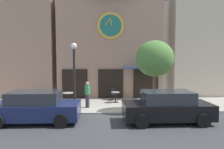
# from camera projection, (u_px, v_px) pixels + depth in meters

# --- Properties ---
(ground_plane) EXTENTS (27.57, 11.22, 0.13)m
(ground_plane) POSITION_uv_depth(u_px,v_px,m) (121.00, 118.00, 11.37)
(ground_plane) COLOR #9E998E
(clock_building) EXTENTS (8.49, 3.59, 10.41)m
(clock_building) POSITION_uv_depth(u_px,v_px,m) (110.00, 32.00, 17.66)
(clock_building) COLOR #9E7A66
(clock_building) RESTS_ON ground_plane
(neighbor_building_left) EXTENTS (6.52, 4.81, 14.20)m
(neighbor_building_left) POSITION_uv_depth(u_px,v_px,m) (20.00, 13.00, 18.42)
(neighbor_building_left) COLOR #9E7A66
(neighbor_building_left) RESTS_ON ground_plane
(neighbor_building_right) EXTENTS (6.57, 3.93, 15.61)m
(neighbor_building_right) POSITION_uv_depth(u_px,v_px,m) (205.00, 6.00, 18.67)
(neighbor_building_right) COLOR beige
(neighbor_building_right) RESTS_ON ground_plane
(street_lamp) EXTENTS (0.36, 0.36, 4.06)m
(street_lamp) POSITION_uv_depth(u_px,v_px,m) (74.00, 77.00, 12.48)
(street_lamp) COLOR black
(street_lamp) RESTS_ON ground_plane
(street_tree) EXTENTS (2.29, 2.06, 4.23)m
(street_tree) POSITION_uv_depth(u_px,v_px,m) (155.00, 59.00, 12.64)
(street_tree) COLOR brown
(street_tree) RESTS_ON ground_plane
(cafe_table_center_right) EXTENTS (0.80, 0.80, 0.77)m
(cafe_table_center_right) POSITION_uv_depth(u_px,v_px,m) (68.00, 95.00, 14.77)
(cafe_table_center_right) COLOR black
(cafe_table_center_right) RESTS_ON ground_plane
(cafe_table_center_left) EXTENTS (0.62, 0.62, 0.75)m
(cafe_table_center_left) POSITION_uv_depth(u_px,v_px,m) (116.00, 96.00, 15.16)
(cafe_table_center_left) COLOR black
(cafe_table_center_left) RESTS_ON ground_plane
(cafe_table_near_door) EXTENTS (0.78, 0.78, 0.76)m
(cafe_table_near_door) POSITION_uv_depth(u_px,v_px,m) (155.00, 98.00, 13.99)
(cafe_table_near_door) COLOR black
(cafe_table_near_door) RESTS_ON ground_plane
(cafe_chair_right_end) EXTENTS (0.52, 0.52, 0.90)m
(cafe_chair_right_end) POSITION_uv_depth(u_px,v_px,m) (157.00, 96.00, 14.78)
(cafe_chair_right_end) COLOR black
(cafe_chair_right_end) RESTS_ON ground_plane
(cafe_chair_facing_street) EXTENTS (0.51, 0.51, 0.90)m
(cafe_chair_facing_street) POSITION_uv_depth(u_px,v_px,m) (143.00, 97.00, 14.32)
(cafe_chair_facing_street) COLOR black
(cafe_chair_facing_street) RESTS_ON ground_plane
(cafe_chair_by_entrance) EXTENTS (0.56, 0.56, 0.90)m
(cafe_chair_by_entrance) POSITION_uv_depth(u_px,v_px,m) (149.00, 100.00, 13.39)
(cafe_chair_by_entrance) COLOR black
(cafe_chair_by_entrance) RESTS_ON ground_plane
(cafe_chair_outer) EXTENTS (0.56, 0.56, 0.90)m
(cafe_chair_outer) POSITION_uv_depth(u_px,v_px,m) (166.00, 100.00, 13.38)
(cafe_chair_outer) COLOR black
(cafe_chair_outer) RESTS_ON ground_plane
(cafe_chair_facing_wall) EXTENTS (0.49, 0.49, 0.90)m
(cafe_chair_facing_wall) POSITION_uv_depth(u_px,v_px,m) (114.00, 93.00, 15.98)
(cafe_chair_facing_wall) COLOR black
(cafe_chair_facing_wall) RESTS_ON ground_plane
(pedestrian_green) EXTENTS (0.42, 0.42, 1.67)m
(pedestrian_green) POSITION_uv_depth(u_px,v_px,m) (87.00, 94.00, 13.56)
(pedestrian_green) COLOR #2D2D38
(pedestrian_green) RESTS_ON ground_plane
(parked_car_navy) EXTENTS (4.30, 2.02, 1.55)m
(parked_car_navy) POSITION_uv_depth(u_px,v_px,m) (35.00, 107.00, 10.37)
(parked_car_navy) COLOR navy
(parked_car_navy) RESTS_ON ground_plane
(parked_car_black) EXTENTS (4.32, 2.06, 1.55)m
(parked_car_black) POSITION_uv_depth(u_px,v_px,m) (167.00, 107.00, 10.44)
(parked_car_black) COLOR black
(parked_car_black) RESTS_ON ground_plane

